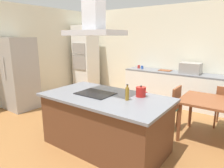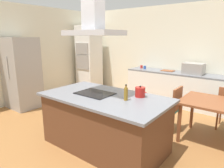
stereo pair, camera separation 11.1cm
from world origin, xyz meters
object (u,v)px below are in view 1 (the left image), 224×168
tea_kettle (141,92)px  countertop_microwave (191,68)px  wall_oven_stack (86,58)px  coffee_mug_red (139,67)px  cutting_board (165,70)px  cooktop (95,93)px  refrigerator (19,74)px  chair_at_left_end (171,105)px  dining_table (224,107)px  coffee_mug_blue (142,67)px  olive_oil_bottle (127,94)px  range_hood (94,19)px

tea_kettle → countertop_microwave: countertop_microwave is taller
wall_oven_stack → coffee_mug_red: bearing=8.1°
cutting_board → wall_oven_stack: size_ratio=0.15×
cooktop → coffee_mug_red: 3.02m
countertop_microwave → wall_oven_stack: size_ratio=0.23×
coffee_mug_red → wall_oven_stack: size_ratio=0.04×
countertop_microwave → refrigerator: refrigerator is taller
refrigerator → chair_at_left_end: bearing=16.2°
dining_table → chair_at_left_end: bearing=180.0°
cooktop → coffee_mug_blue: bearing=102.2°
tea_kettle → olive_oil_bottle: olive_oil_bottle is taller
olive_oil_bottle → wall_oven_stack: (-3.30, 2.62, 0.10)m
range_hood → coffee_mug_red: bearing=104.6°
chair_at_left_end → range_hood: (-0.86, -1.28, 1.59)m
coffee_mug_blue → dining_table: 2.88m
refrigerator → wall_oven_stack: bearing=88.1°
dining_table → tea_kettle: bearing=-137.9°
dining_table → range_hood: bearing=-144.1°
coffee_mug_blue → dining_table: coffee_mug_blue is taller
cutting_board → range_hood: range_hood is taller
wall_oven_stack → refrigerator: (-0.08, -2.42, -0.19)m
wall_oven_stack → chair_at_left_end: bearing=-21.0°
coffee_mug_red → dining_table: 3.03m
coffee_mug_blue → dining_table: (2.39, -1.58, -0.28)m
tea_kettle → refrigerator: bearing=-178.7°
coffee_mug_red → chair_at_left_end: bearing=-45.4°
olive_oil_bottle → cutting_board: 2.96m
wall_oven_stack → range_hood: (2.69, -2.65, 1.00)m
dining_table → olive_oil_bottle: bearing=-132.7°
cooktop → refrigerator: bearing=175.3°
olive_oil_bottle → dining_table: (1.16, 1.26, -0.34)m
olive_oil_bottle → wall_oven_stack: bearing=141.5°
countertop_microwave → cutting_board: (-0.70, 0.05, -0.13)m
countertop_microwave → range_hood: 3.16m
cutting_board → tea_kettle: bearing=-76.7°
countertop_microwave → cutting_board: countertop_microwave is taller
coffee_mug_blue → refrigerator: bearing=-129.2°
cutting_board → olive_oil_bottle: bearing=-79.5°
cooktop → coffee_mug_blue: size_ratio=6.67×
coffee_mug_blue → dining_table: bearing=-33.5°
coffee_mug_red → countertop_microwave: bearing=-1.5°
tea_kettle → coffee_mug_red: bearing=119.1°
range_hood → coffee_mug_blue: bearing=102.2°
tea_kettle → chair_at_left_end: (0.16, 0.97, -0.47)m
refrigerator → cutting_board: bearing=43.5°
cutting_board → refrigerator: refrigerator is taller
refrigerator → chair_at_left_end: refrigerator is taller
wall_oven_stack → refrigerator: 2.43m
tea_kettle → countertop_microwave: size_ratio=0.42×
tea_kettle → cutting_board: (-0.62, 2.62, -0.07)m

